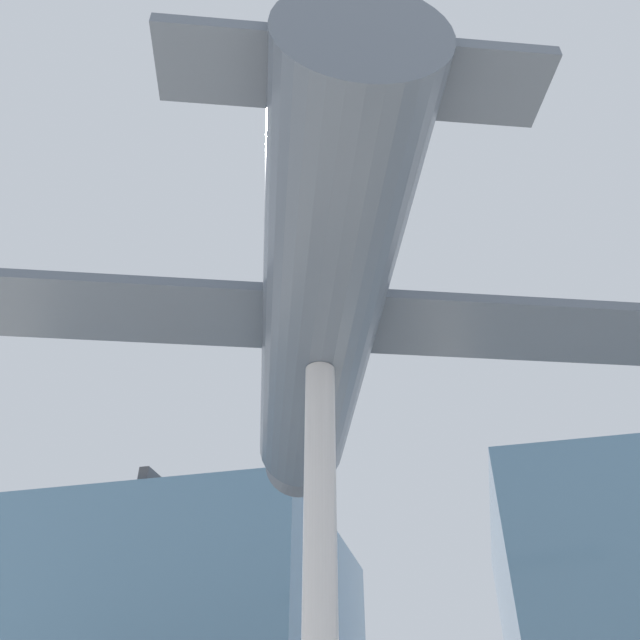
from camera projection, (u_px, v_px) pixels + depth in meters
The scene contains 2 objects.
support_pylon_central at pixel (320, 592), 8.50m from camera, with size 0.49×0.49×7.12m.
suspended_airplane at pixel (319, 328), 11.43m from camera, with size 14.42×12.41×3.40m.
Camera 1 is at (2.04, -8.84, 1.58)m, focal length 35.00 mm.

